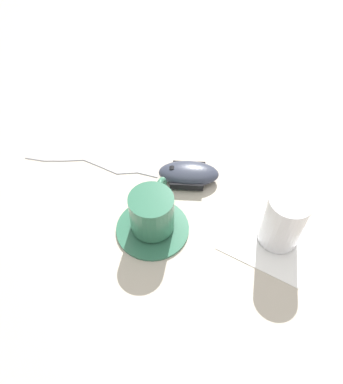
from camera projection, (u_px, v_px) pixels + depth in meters
The scene contains 7 objects.
ground_plane at pixel (221, 215), 0.65m from camera, with size 3.00×3.00×0.00m, color #B2A899.
saucer at pixel (153, 228), 0.63m from camera, with size 0.12×0.12×0.01m, color #2D664C.
coffee_cup at pixel (152, 211), 0.60m from camera, with size 0.07×0.10×0.07m.
computer_mouse at pixel (189, 173), 0.69m from camera, with size 0.12×0.12×0.03m.
mouse_cable at pixel (91, 166), 0.72m from camera, with size 0.23×0.14×0.00m.
napkin_under_glass at pixel (271, 235), 0.62m from camera, with size 0.14×0.14×0.00m, color white.
drinking_glass at pixel (284, 220), 0.58m from camera, with size 0.07×0.07×0.10m, color silver.
Camera 1 is at (-0.20, 0.33, 0.53)m, focal length 35.00 mm.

